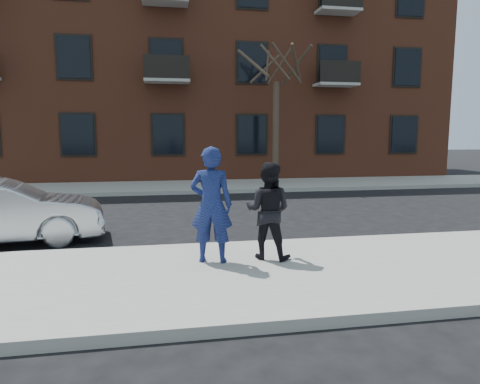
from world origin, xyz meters
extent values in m
plane|color=black|center=(0.00, 0.00, 0.00)|extent=(100.00, 100.00, 0.00)
cube|color=gray|center=(0.00, -0.25, 0.07)|extent=(50.00, 3.50, 0.15)
cube|color=#999691|center=(0.00, 1.55, 0.07)|extent=(50.00, 0.10, 0.15)
cube|color=gray|center=(0.00, 11.25, 0.07)|extent=(50.00, 3.50, 0.15)
cube|color=#999691|center=(0.00, 9.45, 0.07)|extent=(50.00, 0.10, 0.15)
cube|color=brown|center=(2.00, 18.00, 6.00)|extent=(24.00, 10.00, 12.00)
cube|color=black|center=(3.90, 12.94, 2.20)|extent=(1.30, 0.06, 1.70)
cube|color=black|center=(11.50, 12.94, 2.20)|extent=(1.30, 0.06, 1.70)
cube|color=black|center=(3.90, 12.94, 5.40)|extent=(1.30, 0.06, 1.70)
cube|color=black|center=(11.50, 12.94, 5.40)|extent=(1.30, 0.06, 1.70)
cylinder|color=#33261E|center=(4.50, 11.00, 2.25)|extent=(0.26, 0.26, 4.20)
imported|color=navy|center=(0.60, 0.37, 1.09)|extent=(0.77, 0.60, 1.88)
cube|color=black|center=(0.60, 0.59, 1.48)|extent=(0.10, 0.14, 0.08)
imported|color=black|center=(1.55, 0.41, 0.96)|extent=(0.98, 0.90, 1.61)
cube|color=black|center=(1.50, 0.64, 1.17)|extent=(0.11, 0.15, 0.06)
camera|label=1|loc=(-0.15, -6.38, 2.21)|focal=32.00mm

